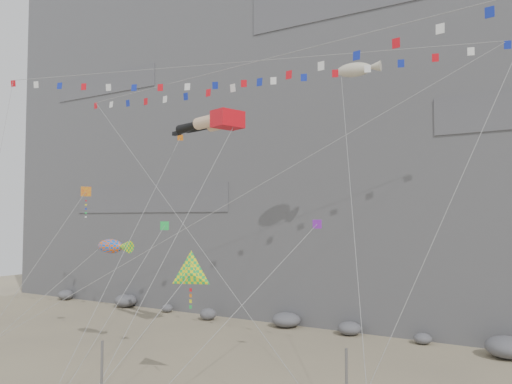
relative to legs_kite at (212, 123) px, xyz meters
The scene contains 13 objects.
ground 17.63m from the legs_kite, 88.16° to the right, with size 120.00×120.00×0.00m, color gray.
cliff 27.71m from the legs_kite, 89.61° to the left, with size 80.00×28.00×50.00m, color slate.
talus_boulders 19.78m from the legs_kite, 89.11° to the left, with size 60.00×3.00×1.20m, color slate, non-canonical shape.
legs_kite is the anchor object (origin of this frame).
flag_banner_upper 5.42m from the legs_kite, 86.67° to the left, with size 37.53×17.11×28.60m.
flag_banner_lower 4.93m from the legs_kite, ahead, with size 35.98×10.92×24.13m.
harlequin_kite 11.29m from the legs_kite, 162.74° to the right, with size 3.99×7.89×14.10m.
fish_windsock 11.71m from the legs_kite, 155.87° to the right, with size 7.90×7.63×12.04m.
delta_kite 12.83m from the legs_kite, 62.40° to the right, with size 3.03×7.82×9.93m.
blimp_windsock 11.41m from the legs_kite, 35.21° to the left, with size 7.64×15.25×26.01m.
small_kite_a 5.67m from the legs_kite, 154.89° to the left, with size 4.53×15.91×22.84m.
small_kite_b 11.27m from the legs_kite, ahead, with size 5.49×11.63×15.25m.
small_kite_c 8.75m from the legs_kite, 96.92° to the right, with size 1.53×8.12×11.93m.
Camera 1 is at (20.86, -23.74, 9.81)m, focal length 35.00 mm.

